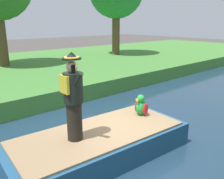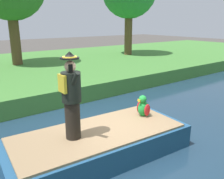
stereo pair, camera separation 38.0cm
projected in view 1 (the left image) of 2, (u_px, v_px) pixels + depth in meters
ground_plane at (112, 153)px, 5.87m from camera, size 80.00×80.00×0.00m
canal_water at (112, 151)px, 5.86m from camera, size 6.75×48.00×0.10m
boat at (100, 143)px, 5.51m from camera, size 2.10×4.32×0.61m
person_pirate at (73, 98)px, 4.82m from camera, size 0.61×0.42×1.85m
parrot_plush at (141, 106)px, 6.32m from camera, size 0.36×0.34×0.57m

